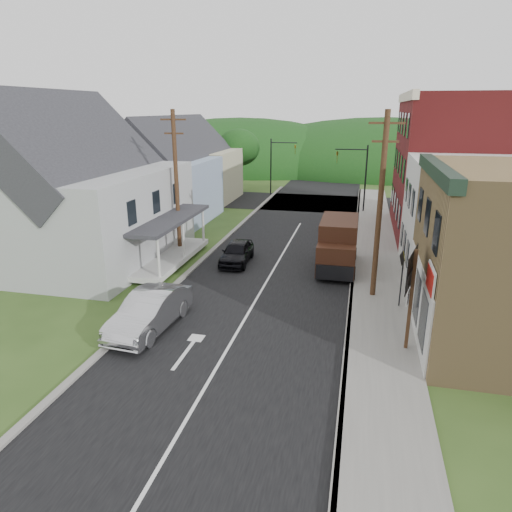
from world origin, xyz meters
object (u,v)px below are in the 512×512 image
Objects in this scene: delivery_van at (338,245)px; route_sign_cluster at (411,285)px; dark_sedan at (237,252)px; warning_sign at (402,271)px; silver_sedan at (150,312)px.

route_sign_cluster reaches higher than delivery_van.
dark_sedan is 10.42m from warning_sign.
warning_sign reaches higher than silver_sedan.
route_sign_cluster is (3.14, -9.09, 1.27)m from delivery_van.
route_sign_cluster reaches higher than silver_sedan.
silver_sedan is 1.24× the size of route_sign_cluster.
warning_sign is (0.03, 4.07, -0.84)m from route_sign_cluster.
delivery_van is at bearing 109.17° from warning_sign.
dark_sedan is 1.00× the size of route_sign_cluster.
delivery_van is 9.70m from route_sign_cluster.
silver_sedan is 0.95× the size of delivery_van.
delivery_van is (6.03, 0.30, 0.79)m from dark_sedan.
dark_sedan is 6.09m from delivery_van.
dark_sedan is 1.46× the size of warning_sign.
warning_sign is at bearing 103.25° from route_sign_cluster.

